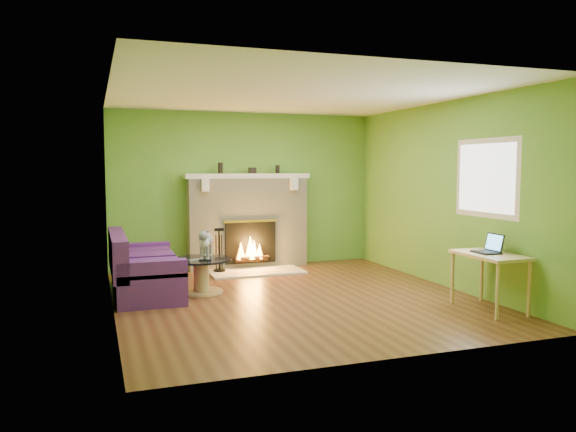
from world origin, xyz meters
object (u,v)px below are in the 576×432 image
object	(u,v)px
desk	(490,260)
cat	(206,243)
coffee_table	(201,273)
sofa	(141,270)

from	to	relation	value
desk	cat	bearing A→B (deg)	145.05
coffee_table	cat	size ratio (longest dim) A/B	1.28
desk	cat	size ratio (longest dim) A/B	1.42
sofa	desk	xyz separation A→B (m)	(3.81, -2.23, 0.27)
coffee_table	cat	distance (m)	0.41
sofa	coffee_table	xyz separation A→B (m)	(0.76, -0.21, -0.05)
coffee_table	desk	size ratio (longest dim) A/B	0.90
coffee_table	desk	bearing A→B (deg)	-33.59
coffee_table	cat	world-z (taller)	cat
coffee_table	cat	xyz separation A→B (m)	(0.08, 0.05, 0.40)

